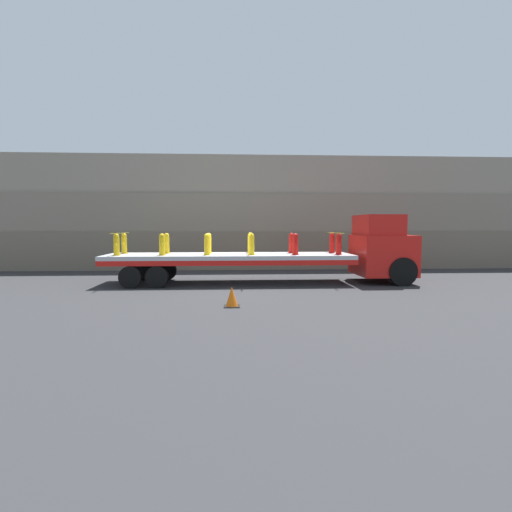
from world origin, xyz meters
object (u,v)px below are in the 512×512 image
object	(u,v)px
fire_hydrant_red_near_4	(295,244)
fire_hydrant_red_far_4	(291,243)
fire_hydrant_yellow_far_1	(167,243)
fire_hydrant_yellow_far_3	(250,243)
fire_hydrant_red_near_5	(339,244)
truck_cab	(384,249)
fire_hydrant_yellow_near_0	(116,245)
fire_hydrant_red_far_5	(332,243)
fire_hydrant_yellow_near_2	(207,245)
fire_hydrant_yellow_far_0	(124,244)
fire_hydrant_yellow_near_3	(251,244)
fire_hydrant_yellow_near_1	(162,245)
traffic_cone	(232,297)
fire_hydrant_yellow_far_2	(209,243)
flatbed_trailer	(217,259)

from	to	relation	value
fire_hydrant_red_near_4	fire_hydrant_red_far_4	xyz separation A→B (m)	(0.00, 1.10, 0.00)
fire_hydrant_yellow_far_1	fire_hydrant_yellow_far_3	size ratio (longest dim) A/B	1.00
fire_hydrant_red_near_4	fire_hydrant_red_near_5	distance (m)	1.78
truck_cab	fire_hydrant_yellow_far_1	size ratio (longest dim) A/B	3.28
fire_hydrant_yellow_near_0	fire_hydrant_red_far_4	size ratio (longest dim) A/B	1.00
fire_hydrant_red_far_5	fire_hydrant_yellow_far_1	bearing A→B (deg)	180.00
fire_hydrant_yellow_near_2	fire_hydrant_red_far_5	world-z (taller)	same
fire_hydrant_yellow_far_0	fire_hydrant_yellow_near_3	bearing A→B (deg)	-11.68
fire_hydrant_yellow_near_1	fire_hydrant_yellow_near_2	bearing A→B (deg)	0.00
traffic_cone	fire_hydrant_yellow_far_2	bearing A→B (deg)	100.35
fire_hydrant_yellow_near_0	fire_hydrant_red_far_5	distance (m)	8.97
truck_cab	fire_hydrant_yellow_far_0	bearing A→B (deg)	177.12
fire_hydrant_yellow_far_3	fire_hydrant_red_far_4	distance (m)	1.78
fire_hydrant_yellow_near_0	fire_hydrant_yellow_near_2	bearing A→B (deg)	0.00
fire_hydrant_yellow_far_1	fire_hydrant_yellow_near_2	bearing A→B (deg)	-31.80
fire_hydrant_yellow_far_0	fire_hydrant_yellow_near_3	distance (m)	5.46
fire_hydrant_red_far_4	fire_hydrant_red_far_5	bearing A→B (deg)	0.00
fire_hydrant_yellow_near_2	fire_hydrant_red_far_4	xyz separation A→B (m)	(3.56, 1.10, 0.00)
fire_hydrant_yellow_far_1	fire_hydrant_yellow_far_3	distance (m)	3.56
truck_cab	fire_hydrant_yellow_far_3	distance (m)	5.68
truck_cab	fire_hydrant_yellow_near_2	xyz separation A→B (m)	(-7.42, -0.55, 0.22)
truck_cab	fire_hydrant_yellow_near_3	xyz separation A→B (m)	(-5.64, -0.55, 0.22)
fire_hydrant_yellow_near_3	fire_hydrant_yellow_near_1	bearing A→B (deg)	180.00
fire_hydrant_yellow_near_2	fire_hydrant_red_far_4	size ratio (longest dim) A/B	1.00
fire_hydrant_yellow_near_0	fire_hydrant_yellow_near_2	size ratio (longest dim) A/B	1.00
fire_hydrant_yellow_near_0	fire_hydrant_red_far_5	bearing A→B (deg)	7.07
fire_hydrant_yellow_far_1	fire_hydrant_red_near_4	xyz separation A→B (m)	(5.34, -1.10, 0.00)
fire_hydrant_yellow_far_1	fire_hydrant_yellow_far_2	world-z (taller)	same
fire_hydrant_yellow_near_1	fire_hydrant_red_far_4	world-z (taller)	same
fire_hydrant_red_near_4	fire_hydrant_yellow_far_1	bearing A→B (deg)	168.32
fire_hydrant_yellow_near_2	traffic_cone	bearing A→B (deg)	-77.11
fire_hydrant_yellow_near_0	fire_hydrant_yellow_far_1	bearing A→B (deg)	31.80
truck_cab	fire_hydrant_yellow_near_2	size ratio (longest dim) A/B	3.28
fire_hydrant_yellow_far_2	fire_hydrant_yellow_near_3	world-z (taller)	same
fire_hydrant_yellow_far_0	fire_hydrant_red_far_4	distance (m)	7.12
flatbed_trailer	fire_hydrant_yellow_far_2	world-z (taller)	fire_hydrant_yellow_far_2
fire_hydrant_yellow_far_0	fire_hydrant_yellow_near_2	xyz separation A→B (m)	(3.56, -1.10, 0.00)
flatbed_trailer	fire_hydrant_yellow_near_1	distance (m)	2.30
fire_hydrant_red_near_5	fire_hydrant_red_far_5	size ratio (longest dim) A/B	1.00
truck_cab	flatbed_trailer	xyz separation A→B (m)	(-7.07, 0.00, -0.42)
flatbed_trailer	fire_hydrant_yellow_far_0	world-z (taller)	fire_hydrant_yellow_far_0
truck_cab	fire_hydrant_yellow_near_1	world-z (taller)	truck_cab
fire_hydrant_yellow_near_1	traffic_cone	world-z (taller)	fire_hydrant_yellow_near_1
fire_hydrant_yellow_near_2	fire_hydrant_yellow_far_3	bearing A→B (deg)	31.80
fire_hydrant_yellow_far_3	fire_hydrant_yellow_near_3	bearing A→B (deg)	-90.00
fire_hydrant_yellow_far_1	fire_hydrant_yellow_far_3	bearing A→B (deg)	0.00
fire_hydrant_yellow_near_3	fire_hydrant_yellow_far_3	distance (m)	1.10
fire_hydrant_yellow_far_1	fire_hydrant_yellow_near_2	distance (m)	2.10
truck_cab	traffic_cone	distance (m)	8.17
fire_hydrant_yellow_far_3	fire_hydrant_red_far_5	xyz separation A→B (m)	(3.56, 0.00, 0.00)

